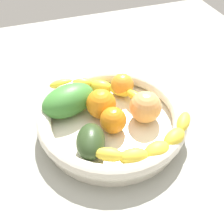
{
  "coord_description": "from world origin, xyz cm",
  "views": [
    {
      "loc": [
        15.04,
        43.59,
        51.87
      ],
      "look_at": [
        0.0,
        0.0,
        8.41
      ],
      "focal_mm": 46.29,
      "sensor_mm": 36.0,
      "label": 1
    }
  ],
  "objects_px": {
    "fruit_bowl": "(112,120)",
    "peach_blush": "(145,107)",
    "orange_mid_right": "(101,104)",
    "mango_green": "(69,100)",
    "banana_draped_right": "(154,146)",
    "banana_draped_left": "(100,88)",
    "orange_mid_left": "(122,85)",
    "avocado_dark": "(91,141)",
    "orange_front": "(113,120)"
  },
  "relations": [
    {
      "from": "orange_mid_left",
      "to": "orange_mid_right",
      "type": "relative_size",
      "value": 0.85
    },
    {
      "from": "banana_draped_right",
      "to": "avocado_dark",
      "type": "relative_size",
      "value": 2.68
    },
    {
      "from": "banana_draped_right",
      "to": "orange_front",
      "type": "distance_m",
      "value": 0.11
    },
    {
      "from": "fruit_bowl",
      "to": "banana_draped_left",
      "type": "distance_m",
      "value": 0.1
    },
    {
      "from": "orange_mid_right",
      "to": "peach_blush",
      "type": "distance_m",
      "value": 0.1
    },
    {
      "from": "banana_draped_right",
      "to": "banana_draped_left",
      "type": "bearing_deg",
      "value": -78.07
    },
    {
      "from": "avocado_dark",
      "to": "orange_front",
      "type": "bearing_deg",
      "value": -146.84
    },
    {
      "from": "orange_mid_right",
      "to": "avocado_dark",
      "type": "xyz_separation_m",
      "value": [
        0.05,
        0.09,
        -0.01
      ]
    },
    {
      "from": "fruit_bowl",
      "to": "banana_draped_left",
      "type": "relative_size",
      "value": 1.62
    },
    {
      "from": "fruit_bowl",
      "to": "orange_front",
      "type": "height_order",
      "value": "orange_front"
    },
    {
      "from": "fruit_bowl",
      "to": "avocado_dark",
      "type": "relative_size",
      "value": 3.75
    },
    {
      "from": "fruit_bowl",
      "to": "mango_green",
      "type": "height_order",
      "value": "mango_green"
    },
    {
      "from": "fruit_bowl",
      "to": "peach_blush",
      "type": "relative_size",
      "value": 4.65
    },
    {
      "from": "fruit_bowl",
      "to": "orange_mid_left",
      "type": "height_order",
      "value": "orange_mid_left"
    },
    {
      "from": "orange_front",
      "to": "peach_blush",
      "type": "distance_m",
      "value": 0.08
    },
    {
      "from": "orange_front",
      "to": "orange_mid_right",
      "type": "height_order",
      "value": "orange_mid_right"
    },
    {
      "from": "avocado_dark",
      "to": "mango_green",
      "type": "bearing_deg",
      "value": -83.23
    },
    {
      "from": "mango_green",
      "to": "fruit_bowl",
      "type": "bearing_deg",
      "value": 141.86
    },
    {
      "from": "fruit_bowl",
      "to": "orange_mid_left",
      "type": "bearing_deg",
      "value": -123.32
    },
    {
      "from": "orange_mid_left",
      "to": "avocado_dark",
      "type": "bearing_deg",
      "value": 50.46
    },
    {
      "from": "orange_front",
      "to": "peach_blush",
      "type": "height_order",
      "value": "peach_blush"
    },
    {
      "from": "banana_draped_left",
      "to": "orange_front",
      "type": "xyz_separation_m",
      "value": [
        0.01,
        0.12,
        0.01
      ]
    },
    {
      "from": "orange_front",
      "to": "banana_draped_left",
      "type": "bearing_deg",
      "value": -93.99
    },
    {
      "from": "fruit_bowl",
      "to": "banana_draped_left",
      "type": "bearing_deg",
      "value": -91.61
    },
    {
      "from": "avocado_dark",
      "to": "orange_mid_right",
      "type": "bearing_deg",
      "value": -118.81
    },
    {
      "from": "orange_mid_right",
      "to": "mango_green",
      "type": "height_order",
      "value": "same"
    },
    {
      "from": "orange_mid_right",
      "to": "mango_green",
      "type": "distance_m",
      "value": 0.08
    },
    {
      "from": "banana_draped_left",
      "to": "peach_blush",
      "type": "distance_m",
      "value": 0.14
    },
    {
      "from": "banana_draped_right",
      "to": "peach_blush",
      "type": "relative_size",
      "value": 3.32
    },
    {
      "from": "banana_draped_right",
      "to": "fruit_bowl",
      "type": "bearing_deg",
      "value": -67.1
    },
    {
      "from": "orange_front",
      "to": "peach_blush",
      "type": "relative_size",
      "value": 0.81
    },
    {
      "from": "orange_mid_left",
      "to": "banana_draped_right",
      "type": "bearing_deg",
      "value": 87.89
    },
    {
      "from": "fruit_bowl",
      "to": "orange_mid_left",
      "type": "relative_size",
      "value": 5.82
    },
    {
      "from": "orange_mid_left",
      "to": "peach_blush",
      "type": "bearing_deg",
      "value": 100.0
    },
    {
      "from": "banana_draped_right",
      "to": "orange_front",
      "type": "xyz_separation_m",
      "value": [
        0.05,
        -0.09,
        0.0
      ]
    },
    {
      "from": "peach_blush",
      "to": "mango_green",
      "type": "distance_m",
      "value": 0.17
    },
    {
      "from": "peach_blush",
      "to": "mango_green",
      "type": "relative_size",
      "value": 0.56
    },
    {
      "from": "orange_mid_right",
      "to": "banana_draped_left",
      "type": "bearing_deg",
      "value": -104.57
    },
    {
      "from": "banana_draped_left",
      "to": "banana_draped_right",
      "type": "bearing_deg",
      "value": 101.93
    },
    {
      "from": "fruit_bowl",
      "to": "orange_mid_left",
      "type": "distance_m",
      "value": 0.1
    },
    {
      "from": "fruit_bowl",
      "to": "mango_green",
      "type": "relative_size",
      "value": 2.59
    },
    {
      "from": "orange_mid_right",
      "to": "peach_blush",
      "type": "bearing_deg",
      "value": 153.65
    },
    {
      "from": "banana_draped_left",
      "to": "orange_mid_left",
      "type": "relative_size",
      "value": 3.6
    },
    {
      "from": "banana_draped_left",
      "to": "banana_draped_right",
      "type": "height_order",
      "value": "banana_draped_right"
    },
    {
      "from": "peach_blush",
      "to": "mango_green",
      "type": "bearing_deg",
      "value": -27.03
    },
    {
      "from": "orange_mid_left",
      "to": "fruit_bowl",
      "type": "bearing_deg",
      "value": 56.68
    },
    {
      "from": "banana_draped_left",
      "to": "orange_mid_right",
      "type": "xyz_separation_m",
      "value": [
        0.02,
        0.07,
        0.01
      ]
    },
    {
      "from": "peach_blush",
      "to": "mango_green",
      "type": "xyz_separation_m",
      "value": [
        0.16,
        -0.08,
        -0.0
      ]
    },
    {
      "from": "orange_mid_left",
      "to": "orange_mid_right",
      "type": "bearing_deg",
      "value": 37.77
    },
    {
      "from": "banana_draped_left",
      "to": "orange_mid_right",
      "type": "height_order",
      "value": "orange_mid_right"
    }
  ]
}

